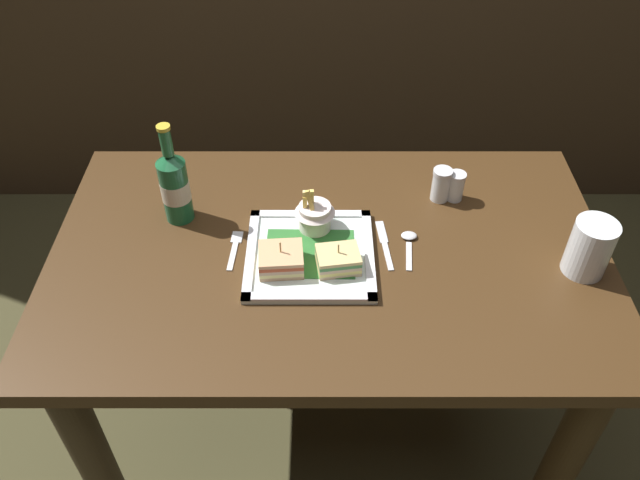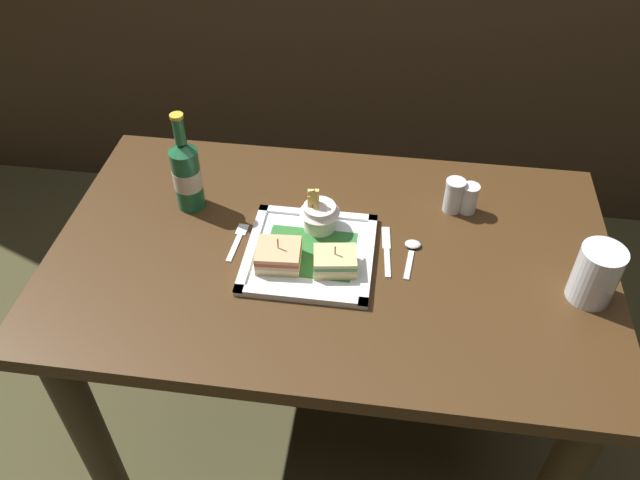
# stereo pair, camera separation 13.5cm
# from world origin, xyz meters

# --- Properties ---
(ground_plane) EXTENTS (6.00, 6.00, 0.00)m
(ground_plane) POSITION_xyz_m (0.00, 0.00, 0.00)
(ground_plane) COLOR #433E24
(dining_table) EXTENTS (1.21, 0.74, 0.76)m
(dining_table) POSITION_xyz_m (0.00, 0.00, 0.60)
(dining_table) COLOR #402914
(dining_table) RESTS_ON ground_plane
(square_plate) EXTENTS (0.27, 0.27, 0.02)m
(square_plate) POSITION_xyz_m (-0.04, -0.02, 0.76)
(square_plate) COLOR white
(square_plate) RESTS_ON dining_table
(sandwich_half_left) EXTENTS (0.10, 0.09, 0.07)m
(sandwich_half_left) POSITION_xyz_m (-0.10, -0.06, 0.79)
(sandwich_half_left) COLOR tan
(sandwich_half_left) RESTS_ON square_plate
(sandwich_half_right) EXTENTS (0.10, 0.08, 0.06)m
(sandwich_half_right) POSITION_xyz_m (0.02, -0.06, 0.79)
(sandwich_half_right) COLOR #DDBA8A
(sandwich_half_right) RESTS_ON square_plate
(fries_cup) EXTENTS (0.09, 0.09, 0.11)m
(fries_cup) POSITION_xyz_m (-0.03, 0.06, 0.81)
(fries_cup) COLOR silver
(fries_cup) RESTS_ON square_plate
(beer_bottle) EXTENTS (0.06, 0.06, 0.25)m
(beer_bottle) POSITION_xyz_m (-0.34, 0.11, 0.85)
(beer_bottle) COLOR #1A5E36
(beer_bottle) RESTS_ON dining_table
(water_glass) EXTENTS (0.09, 0.09, 0.13)m
(water_glass) POSITION_xyz_m (0.53, -0.06, 0.81)
(water_glass) COLOR silver
(water_glass) RESTS_ON dining_table
(fork) EXTENTS (0.03, 0.12, 0.00)m
(fork) POSITION_xyz_m (-0.21, 0.01, 0.76)
(fork) COLOR silver
(fork) RESTS_ON dining_table
(knife) EXTENTS (0.03, 0.16, 0.00)m
(knife) POSITION_xyz_m (0.12, 0.02, 0.76)
(knife) COLOR silver
(knife) RESTS_ON dining_table
(spoon) EXTENTS (0.04, 0.12, 0.01)m
(spoon) POSITION_xyz_m (0.17, 0.03, 0.76)
(spoon) COLOR silver
(spoon) RESTS_ON dining_table
(salt_shaker) EXTENTS (0.05, 0.05, 0.08)m
(salt_shaker) POSITION_xyz_m (0.26, 0.18, 0.79)
(salt_shaker) COLOR silver
(salt_shaker) RESTS_ON dining_table
(pepper_shaker) EXTENTS (0.04, 0.04, 0.07)m
(pepper_shaker) POSITION_xyz_m (0.30, 0.18, 0.79)
(pepper_shaker) COLOR silver
(pepper_shaker) RESTS_ON dining_table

